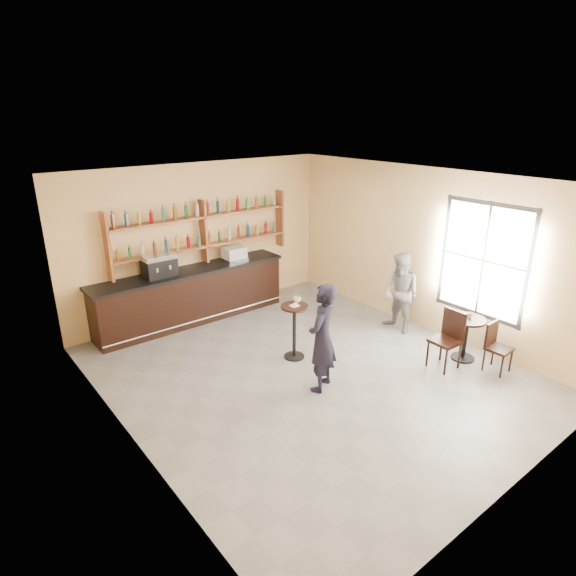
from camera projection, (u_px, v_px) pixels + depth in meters
floor at (308, 372)px, 8.16m from camera, size 7.00×7.00×0.00m
ceiling at (311, 181)px, 7.04m from camera, size 7.00×7.00×0.00m
wall_back at (201, 240)px, 10.17m from camera, size 7.00×0.00×7.00m
wall_front at (528, 373)px, 5.03m from camera, size 7.00×0.00×7.00m
wall_left at (123, 336)px, 5.85m from camera, size 0.00×7.00×7.00m
wall_right at (426, 251)px, 9.35m from camera, size 0.00×7.00×7.00m
window_pane at (483, 261)px, 8.43m from camera, size 0.00×2.00×2.00m
window_frame at (483, 261)px, 8.43m from camera, size 0.04×1.70×2.10m
shelf_unit at (204, 231)px, 10.00m from camera, size 4.00×0.26×1.40m
liquor_bottles at (203, 223)px, 9.94m from camera, size 3.68×0.10×1.00m
bar_counter at (192, 295)px, 9.99m from camera, size 4.15×0.81×1.12m
espresso_machine at (159, 265)px, 9.34m from camera, size 0.63×0.41×0.44m
pastry_case at (234, 254)px, 10.37m from camera, size 0.53×0.45×0.28m
pedestal_table at (294, 332)px, 8.49m from camera, size 0.56×0.56×1.00m
napkin at (294, 306)px, 8.32m from camera, size 0.15×0.15×0.00m
donut at (295, 305)px, 8.31m from camera, size 0.14×0.14×0.04m
cup_pedestal at (297, 299)px, 8.45m from camera, size 0.16×0.16×0.10m
man_main at (322, 338)px, 7.41m from camera, size 0.76×0.67×1.76m
cafe_table at (465, 339)px, 8.48m from camera, size 0.76×0.76×0.78m
cup_cafe at (470, 315)px, 8.35m from camera, size 0.13×0.13×0.09m
chair_west at (445, 341)px, 8.15m from camera, size 0.46×0.46×1.02m
chair_south at (499, 348)px, 8.05m from camera, size 0.39×0.39×0.86m
patron_second at (401, 293)px, 9.43m from camera, size 0.67×0.83×1.60m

